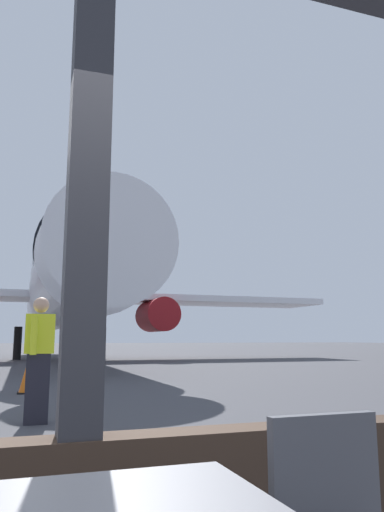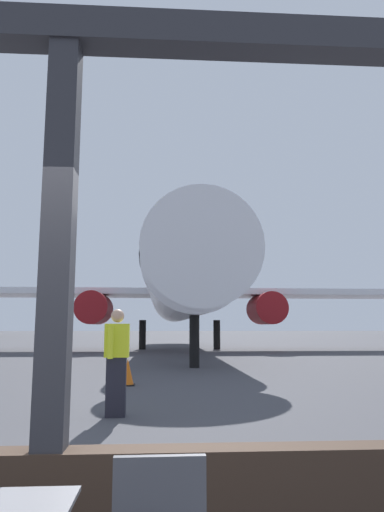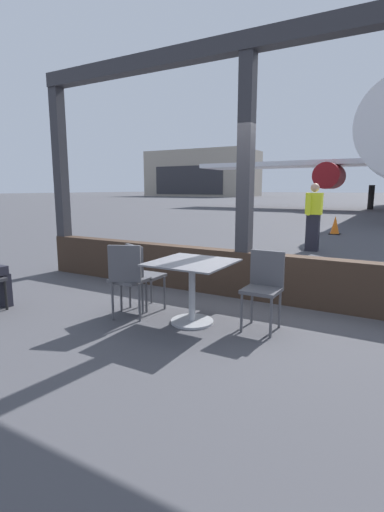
{
  "view_description": "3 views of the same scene",
  "coord_description": "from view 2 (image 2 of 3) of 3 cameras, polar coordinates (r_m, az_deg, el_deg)",
  "views": [
    {
      "loc": [
        -0.27,
        -2.45,
        1.15
      ],
      "look_at": [
        4.24,
        10.73,
        3.52
      ],
      "focal_mm": 34.3,
      "sensor_mm": 36.0,
      "label": 1
    },
    {
      "loc": [
        0.69,
        -3.12,
        1.46
      ],
      "look_at": [
        1.66,
        11.94,
        3.73
      ],
      "focal_mm": 32.89,
      "sensor_mm": 36.0,
      "label": 2
    },
    {
      "loc": [
        2.06,
        -5.15,
        1.61
      ],
      "look_at": [
        -0.17,
        -1.24,
        0.8
      ],
      "focal_mm": 26.49,
      "sensor_mm": 36.0,
      "label": 3
    }
  ],
  "objects": [
    {
      "name": "window_frame",
      "position": [
        3.2,
        -16.5,
        -11.46
      ],
      "size": [
        7.72,
        0.24,
        3.67
      ],
      "color": "#38281E",
      "rests_on": "ground"
    },
    {
      "name": "ground_plane",
      "position": [
        43.15,
        -4.68,
        -10.46
      ],
      "size": [
        220.0,
        220.0,
        0.0
      ],
      "primitive_type": "plane",
      "color": "#424247"
    },
    {
      "name": "ground_crew_worker",
      "position": [
        8.03,
        -9.16,
        -12.41
      ],
      "size": [
        0.4,
        0.54,
        1.74
      ],
      "color": "black",
      "rests_on": "ground"
    },
    {
      "name": "airplane",
      "position": [
        28.25,
        -1.28,
        -3.78
      ],
      "size": [
        31.84,
        29.68,
        10.79
      ],
      "color": "silver",
      "rests_on": "ground"
    },
    {
      "name": "traffic_cone",
      "position": [
        12.15,
        -7.83,
        -13.88
      ],
      "size": [
        0.36,
        0.36,
        0.66
      ],
      "color": "orange",
      "rests_on": "ground"
    }
  ]
}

